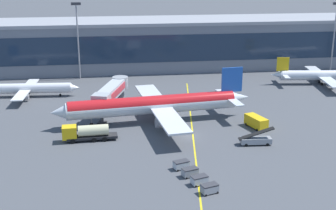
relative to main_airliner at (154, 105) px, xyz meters
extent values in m
plane|color=#47494F|center=(5.87, -9.50, -4.05)|extent=(700.00, 700.00, 0.00)
cube|color=yellow|center=(7.25, -7.50, -4.05)|extent=(11.69, 79.23, 0.01)
cube|color=slate|center=(0.20, 53.95, 3.45)|extent=(160.58, 20.78, 15.00)
cube|color=#1E2D42|center=(0.20, 43.50, 4.20)|extent=(155.76, 0.16, 8.40)
cube|color=#99999E|center=(0.20, 53.95, 11.46)|extent=(163.79, 21.19, 1.00)
cylinder|color=silver|center=(-0.29, -0.03, -0.14)|extent=(37.88, 7.87, 3.77)
cylinder|color=red|center=(-0.29, -0.03, 0.20)|extent=(37.11, 7.64, 3.62)
cone|color=silver|center=(-20.33, -2.24, -0.14)|extent=(4.14, 3.97, 3.58)
cone|color=silver|center=(19.94, 2.20, 0.24)|extent=(4.85, 3.68, 3.20)
cube|color=#1E51B2|center=(17.94, 1.98, 4.57)|extent=(4.91, 0.89, 5.65)
cube|color=silver|center=(17.86, -1.82, 0.43)|extent=(2.65, 6.21, 0.24)
cube|color=silver|center=(17.03, 5.67, 0.43)|extent=(2.65, 6.21, 0.24)
cube|color=silver|center=(2.27, -9.61, -0.42)|extent=(6.50, 16.26, 0.40)
cube|color=silver|center=(0.13, 9.87, -0.42)|extent=(6.50, 16.26, 0.40)
cylinder|color=#939399|center=(0.97, -6.89, -1.76)|extent=(3.11, 2.38, 2.07)
cylinder|color=#939399|center=(-0.55, 6.93, -1.76)|extent=(3.11, 2.38, 2.07)
cylinder|color=black|center=(-13.78, -1.52, -3.55)|extent=(1.04, 0.51, 1.00)
cylinder|color=slate|center=(-13.78, -1.52, -2.54)|extent=(0.20, 0.20, 2.03)
cylinder|color=black|center=(2.14, -1.47, -3.55)|extent=(1.04, 0.51, 1.00)
cylinder|color=slate|center=(2.14, -1.47, -2.54)|extent=(0.20, 0.20, 2.03)
cylinder|color=black|center=(1.77, 1.90, -3.55)|extent=(1.04, 0.51, 1.00)
cylinder|color=slate|center=(1.77, 1.90, -2.54)|extent=(0.20, 0.20, 2.03)
cube|color=#B2B7BC|center=(-9.21, 8.08, 1.16)|extent=(7.51, 15.64, 2.80)
cube|color=red|center=(-9.16, 8.06, 1.16)|extent=(6.88, 13.32, 1.54)
cube|color=#9EA3A8|center=(-11.53, 0.71, 1.16)|extent=(4.40, 4.13, 2.94)
cylinder|color=#4C4C51|center=(-11.53, 0.71, -2.14)|extent=(0.70, 0.70, 3.81)
cube|color=#262628|center=(-11.53, 0.71, -3.90)|extent=(2.26, 2.26, 0.30)
cylinder|color=gray|center=(-6.88, 15.45, 1.16)|extent=(3.90, 3.90, 3.08)
cylinder|color=gray|center=(-6.88, 15.45, -2.14)|extent=(1.80, 1.80, 3.81)
cube|color=#232326|center=(-13.46, -9.12, -3.30)|extent=(10.11, 3.00, 0.50)
cube|color=yellow|center=(-17.85, -9.34, -2.05)|extent=(2.92, 2.64, 2.50)
cube|color=black|center=(-19.11, -9.40, -1.55)|extent=(0.28, 2.31, 1.12)
cylinder|color=beige|center=(-13.18, -9.11, -1.95)|extent=(6.10, 2.50, 2.20)
cylinder|color=black|center=(-17.23, -10.50, -3.55)|extent=(1.02, 0.40, 1.00)
cylinder|color=black|center=(-17.35, -8.13, -3.55)|extent=(1.02, 0.40, 1.00)
cylinder|color=black|center=(-13.10, -10.29, -3.55)|extent=(1.02, 0.40, 1.00)
cylinder|color=black|center=(-13.22, -7.92, -3.55)|extent=(1.02, 0.40, 1.00)
cylinder|color=black|center=(-11.00, -10.19, -3.55)|extent=(1.02, 0.40, 1.00)
cylinder|color=black|center=(-11.12, -7.81, -3.55)|extent=(1.02, 0.40, 1.00)
cube|color=yellow|center=(21.29, -6.47, -2.65)|extent=(3.94, 6.22, 2.20)
cube|color=black|center=(20.85, -5.09, -2.26)|extent=(2.59, 2.56, 0.66)
cylinder|color=black|center=(19.69, -4.85, -3.75)|extent=(0.42, 0.65, 0.60)
cylinder|color=black|center=(21.66, -4.23, -3.75)|extent=(0.42, 0.65, 0.60)
cylinder|color=black|center=(20.91, -8.72, -3.75)|extent=(0.42, 0.65, 0.60)
cylinder|color=black|center=(22.89, -8.10, -3.75)|extent=(0.42, 0.65, 0.60)
cube|color=gray|center=(18.28, -15.65, -3.20)|extent=(6.11, 2.29, 1.10)
cube|color=black|center=(18.28, -15.65, -1.75)|extent=(6.97, 1.79, 2.38)
cylinder|color=black|center=(16.13, -16.37, -3.75)|extent=(0.62, 0.29, 0.60)
cylinder|color=black|center=(16.25, -14.66, -3.75)|extent=(0.62, 0.29, 0.60)
cylinder|color=black|center=(20.32, -16.65, -3.75)|extent=(0.62, 0.29, 0.60)
cylinder|color=black|center=(20.44, -14.94, -3.75)|extent=(0.62, 0.29, 0.60)
cube|color=gray|center=(5.02, -33.67, -3.32)|extent=(2.93, 2.23, 1.10)
cube|color=#333338|center=(5.02, -33.67, -2.62)|extent=(2.99, 2.27, 0.10)
cylinder|color=black|center=(4.26, -34.71, -3.87)|extent=(0.38, 0.22, 0.36)
cylinder|color=black|center=(3.80, -33.28, -3.87)|extent=(0.38, 0.22, 0.36)
cylinder|color=black|center=(6.24, -34.07, -3.87)|extent=(0.38, 0.22, 0.36)
cylinder|color=black|center=(5.78, -32.64, -3.87)|extent=(0.38, 0.22, 0.36)
cube|color=#B2B7BC|center=(4.04, -30.63, -3.32)|extent=(2.93, 2.23, 1.10)
cube|color=#333338|center=(4.04, -30.63, -2.62)|extent=(2.99, 2.27, 0.10)
cylinder|color=black|center=(3.28, -31.66, -3.87)|extent=(0.38, 0.22, 0.36)
cylinder|color=black|center=(2.82, -30.23, -3.87)|extent=(0.38, 0.22, 0.36)
cylinder|color=black|center=(5.26, -31.02, -3.87)|extent=(0.38, 0.22, 0.36)
cylinder|color=black|center=(4.80, -29.59, -3.87)|extent=(0.38, 0.22, 0.36)
cube|color=gray|center=(3.06, -27.58, -3.32)|extent=(2.93, 2.23, 1.10)
cube|color=#333338|center=(3.06, -27.58, -2.62)|extent=(2.99, 2.27, 0.10)
cylinder|color=black|center=(2.30, -28.62, -3.87)|extent=(0.38, 0.22, 0.36)
cylinder|color=black|center=(1.84, -27.19, -3.87)|extent=(0.38, 0.22, 0.36)
cylinder|color=black|center=(4.28, -27.98, -3.87)|extent=(0.38, 0.22, 0.36)
cylinder|color=black|center=(3.82, -26.55, -3.87)|extent=(0.38, 0.22, 0.36)
cube|color=#B2B7BC|center=(2.07, -24.54, -3.32)|extent=(2.93, 2.23, 1.10)
cube|color=#333338|center=(2.07, -24.54, -2.62)|extent=(2.99, 2.27, 0.10)
cylinder|color=black|center=(1.31, -25.57, -3.87)|extent=(0.38, 0.22, 0.36)
cylinder|color=black|center=(0.85, -24.14, -3.87)|extent=(0.38, 0.22, 0.36)
cylinder|color=black|center=(3.29, -24.93, -3.87)|extent=(0.38, 0.22, 0.36)
cylinder|color=black|center=(2.83, -23.50, -3.87)|extent=(0.38, 0.22, 0.36)
cylinder|color=silver|center=(52.90, 25.94, -1.49)|extent=(27.20, 5.94, 2.69)
cylinder|color=silver|center=(52.90, 25.94, -1.25)|extent=(26.65, 5.77, 2.58)
cone|color=silver|center=(38.40, 27.71, -1.22)|extent=(3.48, 2.66, 2.28)
cube|color=gold|center=(39.96, 27.52, 1.87)|extent=(3.50, 0.68, 4.03)
cube|color=silver|center=(40.79, 30.12, -1.09)|extent=(1.95, 4.44, 0.17)
cube|color=silver|center=(40.14, 24.79, -1.09)|extent=(1.95, 4.44, 0.17)
cube|color=silver|center=(52.68, 33.05, -1.69)|extent=(4.80, 11.70, 0.29)
cube|color=silver|center=(50.98, 19.09, -1.69)|extent=(4.80, 11.70, 0.29)
cylinder|color=#939399|center=(53.15, 30.93, -2.65)|extent=(2.23, 1.72, 1.48)
cylinder|color=#939399|center=(51.95, 21.04, -2.65)|extent=(2.23, 1.72, 1.48)
cylinder|color=black|center=(51.44, 27.33, -3.69)|extent=(0.75, 0.37, 0.72)
cylinder|color=slate|center=(51.44, 27.33, -3.08)|extent=(0.14, 0.14, 1.21)
cylinder|color=black|center=(51.15, 24.94, -3.69)|extent=(0.75, 0.37, 0.72)
cylinder|color=slate|center=(51.15, 24.94, -3.08)|extent=(0.14, 0.14, 1.21)
cylinder|color=white|center=(-30.46, 24.17, -1.83)|extent=(22.03, 3.88, 2.47)
cylinder|color=silver|center=(-30.46, 24.17, -1.61)|extent=(21.59, 3.76, 2.37)
cone|color=white|center=(-18.66, 23.40, -1.83)|extent=(2.62, 2.50, 2.35)
cube|color=white|center=(-30.97, 30.05, -2.02)|extent=(3.44, 9.37, 0.24)
cube|color=white|center=(-31.73, 18.40, -2.02)|extent=(3.44, 9.37, 0.24)
cylinder|color=#939399|center=(-30.49, 28.36, -2.88)|extent=(1.99, 1.48, 1.36)
cylinder|color=#939399|center=(-31.03, 20.02, -2.88)|extent=(1.99, 1.48, 1.36)
cylinder|color=black|center=(-22.59, 23.66, -3.75)|extent=(0.61, 0.28, 0.59)
cylinder|color=slate|center=(-22.59, 23.66, -3.26)|extent=(0.12, 0.12, 0.98)
cylinder|color=black|center=(-31.70, 25.36, -3.75)|extent=(0.61, 0.28, 0.59)
cylinder|color=slate|center=(-31.70, 25.36, -3.26)|extent=(0.12, 0.12, 0.98)
cylinder|color=black|center=(-31.84, 23.14, -3.75)|extent=(0.61, 0.28, 0.59)
cylinder|color=slate|center=(-31.84, 23.14, -3.26)|extent=(0.12, 0.12, 0.98)
cylinder|color=gray|center=(-18.22, 41.95, 6.92)|extent=(0.44, 0.44, 21.94)
cube|color=#333338|center=(-18.22, 41.95, 18.29)|extent=(2.80, 0.50, 0.80)
cylinder|color=gray|center=(62.08, 41.95, 6.48)|extent=(0.44, 0.44, 21.05)
camera|label=1|loc=(-9.87, -96.37, 30.57)|focal=49.36mm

